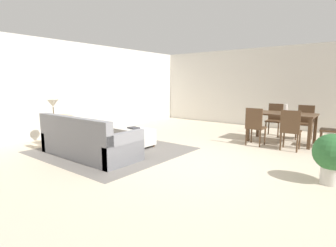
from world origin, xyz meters
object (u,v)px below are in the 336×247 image
object	(u,v)px
dining_chair_near_left	(255,124)
table_lamp	(53,104)
ottoman_table	(131,136)
side_table	(54,127)
dining_chair_head_east	(335,127)
dining_table	(282,117)
couch	(87,142)
book_on_ottoman	(134,128)
dining_chair_far_left	(275,118)
dining_chair_near_right	(290,128)
potted_plant	(332,155)
dining_chair_far_right	(305,120)
vase_centerpiece	(286,109)

from	to	relation	value
dining_chair_near_left	table_lamp	bearing A→B (deg)	-141.80
ottoman_table	table_lamp	size ratio (longest dim) A/B	2.19
side_table	dining_chair_head_east	bearing A→B (deg)	35.22
dining_table	couch	bearing A→B (deg)	-126.12
book_on_ottoman	table_lamp	bearing A→B (deg)	-144.31
dining_table	dining_chair_head_east	size ratio (longest dim) A/B	1.69
dining_chair_near_left	dining_chair_far_left	world-z (taller)	same
dining_chair_far_left	ottoman_table	bearing A→B (deg)	-124.42
dining_table	dining_chair_near_right	bearing A→B (deg)	-62.75
side_table	book_on_ottoman	size ratio (longest dim) A/B	2.30
couch	dining_chair_near_left	world-z (taller)	dining_chair_near_left
dining_chair_near_left	side_table	bearing A→B (deg)	-141.80
dining_table	dining_chair_near_right	size ratio (longest dim) A/B	1.69
couch	dining_chair_near_right	distance (m)	4.43
dining_chair_near_right	dining_chair_head_east	distance (m)	1.10
couch	side_table	distance (m)	1.44
dining_chair_far_left	dining_chair_head_east	bearing A→B (deg)	-26.84
dining_chair_far_left	dining_chair_near_right	bearing A→B (deg)	-63.30
ottoman_table	potted_plant	xyz separation A→B (m)	(4.16, 0.13, 0.21)
ottoman_table	dining_chair_head_east	distance (m)	4.75
book_on_ottoman	potted_plant	world-z (taller)	potted_plant
table_lamp	dining_chair_head_east	distance (m)	6.60
dining_table	dining_chair_near_right	world-z (taller)	dining_chair_near_right
dining_chair_far_right	dining_chair_near_right	bearing A→B (deg)	-90.18
couch	dining_chair_far_left	world-z (taller)	dining_chair_far_left
ottoman_table	vase_centerpiece	world-z (taller)	vase_centerpiece
table_lamp	book_on_ottoman	bearing A→B (deg)	35.69
ottoman_table	dining_chair_far_right	xyz separation A→B (m)	(3.17, 3.41, 0.27)
dining_chair_far_right	vase_centerpiece	xyz separation A→B (m)	(-0.33, -0.77, 0.35)
couch	potted_plant	bearing A→B (deg)	17.81
dining_chair_near_right	vase_centerpiece	xyz separation A→B (m)	(-0.32, 0.78, 0.35)
dining_table	dining_chair_near_left	distance (m)	0.87
dining_table	potted_plant	xyz separation A→B (m)	(1.38, -2.49, -0.20)
couch	dining_chair_near_right	bearing A→B (deg)	43.86
dining_chair_far_right	book_on_ottoman	bearing A→B (deg)	-131.85
couch	dining_chair_head_east	world-z (taller)	dining_chair_head_east
side_table	dining_chair_far_right	distance (m)	6.48
table_lamp	dining_table	distance (m)	5.66
ottoman_table	book_on_ottoman	distance (m)	0.23
ottoman_table	potted_plant	size ratio (longest dim) A/B	1.49
ottoman_table	dining_chair_near_left	world-z (taller)	dining_chair_near_left
couch	table_lamp	world-z (taller)	table_lamp
dining_chair_head_east	potted_plant	bearing A→B (deg)	-84.75
potted_plant	couch	bearing A→B (deg)	-162.19
dining_chair_far_left	potted_plant	world-z (taller)	dining_chair_far_left
vase_centerpiece	potted_plant	size ratio (longest dim) A/B	0.29
dining_chair_near_right	potted_plant	distance (m)	1.99
potted_plant	vase_centerpiece	bearing A→B (deg)	117.68
dining_chair_far_left	dining_chair_head_east	world-z (taller)	same
dining_chair_head_east	dining_chair_near_left	bearing A→B (deg)	-153.06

